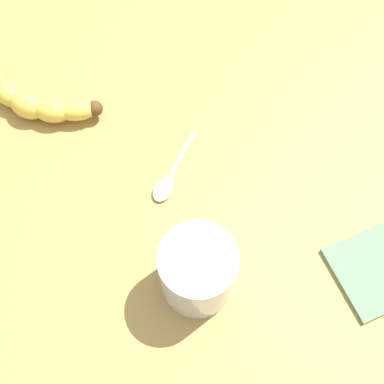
% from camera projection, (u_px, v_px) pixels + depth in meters
% --- Properties ---
extents(wooden_tabletop, '(1.20, 1.20, 0.03)m').
position_uv_depth(wooden_tabletop, '(195.00, 173.00, 0.66)').
color(wooden_tabletop, '#A88848').
rests_on(wooden_tabletop, ground).
extents(banana, '(0.14, 0.15, 0.04)m').
position_uv_depth(banana, '(32.00, 99.00, 0.67)').
color(banana, '#E1C84A').
rests_on(banana, wooden_tabletop).
extents(smoothie_glass, '(0.08, 0.08, 0.09)m').
position_uv_depth(smoothie_glass, '(198.00, 271.00, 0.54)').
color(smoothie_glass, silver).
rests_on(smoothie_glass, wooden_tabletop).
extents(teaspoon, '(0.10, 0.08, 0.01)m').
position_uv_depth(teaspoon, '(166.00, 185.00, 0.63)').
color(teaspoon, silver).
rests_on(teaspoon, wooden_tabletop).
extents(folded_napkin, '(0.11, 0.10, 0.01)m').
position_uv_depth(folded_napkin, '(382.00, 267.00, 0.58)').
color(folded_napkin, slate).
rests_on(folded_napkin, wooden_tabletop).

